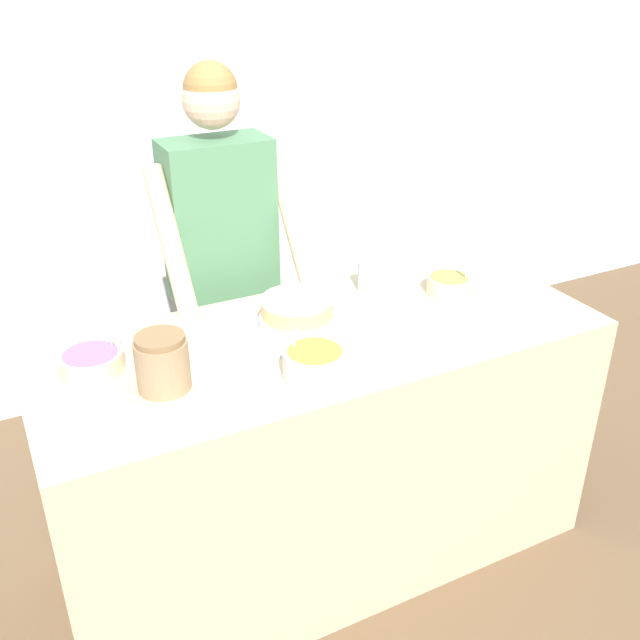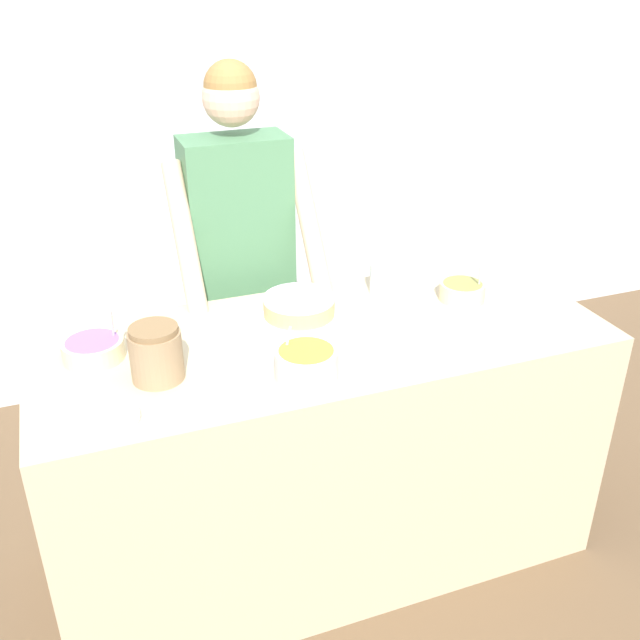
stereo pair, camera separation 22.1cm
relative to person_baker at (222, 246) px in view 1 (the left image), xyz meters
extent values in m
plane|color=brown|center=(0.11, -0.98, -1.01)|extent=(14.00, 14.00, 0.00)
cube|color=silver|center=(0.11, 0.83, 0.29)|extent=(10.00, 0.05, 2.60)
cube|color=#C6B793|center=(0.11, -0.61, -0.56)|extent=(1.83, 0.74, 0.90)
cylinder|color=#2D2D38|center=(-0.09, 0.01, -0.61)|extent=(0.12, 0.12, 0.81)
cylinder|color=#2D2D38|center=(0.09, 0.01, -0.61)|extent=(0.12, 0.12, 0.81)
cube|color=#4C7F56|center=(0.00, 0.01, 0.10)|extent=(0.39, 0.21, 0.61)
cylinder|color=beige|center=(-0.23, -0.15, 0.09)|extent=(0.07, 0.39, 0.51)
cylinder|color=beige|center=(0.23, -0.15, 0.09)|extent=(0.07, 0.39, 0.51)
sphere|color=beige|center=(0.00, 0.01, 0.53)|extent=(0.20, 0.20, 0.20)
sphere|color=olive|center=(0.00, 0.01, 0.57)|extent=(0.19, 0.19, 0.19)
cylinder|color=silver|center=(0.05, -0.56, -0.11)|extent=(0.33, 0.33, 0.01)
cylinder|color=white|center=(0.05, -0.56, -0.07)|extent=(0.24, 0.24, 0.05)
cylinder|color=#DBB275|center=(0.05, -0.56, -0.02)|extent=(0.23, 0.23, 0.05)
cylinder|color=white|center=(0.05, -0.56, 0.01)|extent=(0.23, 0.23, 0.01)
cylinder|color=silver|center=(-0.02, -0.83, -0.07)|extent=(0.18, 0.18, 0.09)
cylinder|color=#EF9938|center=(-0.02, -0.83, -0.03)|extent=(0.16, 0.16, 0.01)
cylinder|color=silver|center=(-0.07, -0.78, -0.04)|extent=(0.06, 0.06, 0.13)
cylinder|color=beige|center=(-0.59, -0.50, -0.08)|extent=(0.18, 0.18, 0.06)
cylinder|color=#9E66B7|center=(-0.59, -0.50, -0.06)|extent=(0.16, 0.16, 0.01)
cylinder|color=silver|center=(-0.52, -0.51, -0.02)|extent=(0.01, 0.07, 0.16)
cylinder|color=beige|center=(0.66, -0.53, -0.08)|extent=(0.16, 0.16, 0.06)
cylinder|color=olive|center=(0.66, -0.53, -0.05)|extent=(0.14, 0.14, 0.01)
cylinder|color=silver|center=(0.71, -0.56, -0.03)|extent=(0.04, 0.05, 0.14)
cylinder|color=silver|center=(0.42, -0.39, -0.05)|extent=(0.08, 0.08, 0.11)
cylinder|color=silver|center=(-0.60, -0.86, -0.10)|extent=(0.21, 0.21, 0.01)
cylinder|color=#9E7F5B|center=(-0.43, -0.69, -0.04)|extent=(0.15, 0.15, 0.15)
cylinder|color=olive|center=(-0.43, -0.69, 0.05)|extent=(0.14, 0.14, 0.02)
camera|label=1|loc=(-0.80, -2.40, 0.98)|focal=40.00mm
camera|label=2|loc=(-0.60, -2.49, 0.98)|focal=40.00mm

